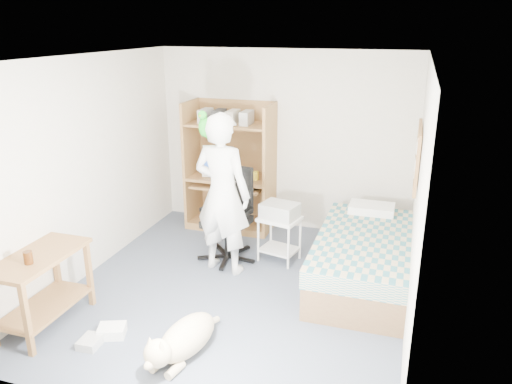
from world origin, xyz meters
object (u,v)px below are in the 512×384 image
Objects in this scene: printer_cart at (279,232)px; dog at (183,339)px; side_desk at (41,279)px; person at (222,194)px; office_chair at (229,227)px; computer_hutch at (231,171)px; bed at (363,258)px.

dog is at bearing -85.47° from printer_cart.
person reaches higher than side_desk.
person is at bearing -73.60° from office_chair.
dog is at bearing -77.90° from computer_hutch.
computer_hutch is 1.37m from person.
computer_hutch is 1.58× the size of office_chair.
computer_hutch is 3.12m from dog.
office_chair is at bearing -71.23° from computer_hutch.
computer_hutch is 0.95× the size of person.
printer_cart is (0.57, 0.43, -0.57)m from person.
side_desk is 0.88× the size of office_chair.
bed is 1.95× the size of dog.
office_chair is 0.63m from person.
computer_hutch is at bearing 150.71° from bed.
printer_cart is (1.80, 2.06, -0.12)m from side_desk.
computer_hutch is at bearing 73.86° from side_desk.
dog is 1.82× the size of printer_cart.
side_desk is 0.53× the size of person.
computer_hutch reaches higher than printer_cart.
person is 3.35× the size of printer_cart.
dog is at bearing -126.21° from bed.
bed is 1.06× the size of person.
person reaches higher than bed.
side_desk is 0.97× the size of dog.
dog is (0.26, -1.67, -0.78)m from person.
side_desk is at bearing 61.99° from person.
person reaches higher than printer_cart.
dog is (0.64, -2.98, -0.65)m from computer_hutch.
bed reaches higher than printer_cart.
computer_hutch is 1.80× the size of side_desk.
computer_hutch reaches higher than side_desk.
computer_hutch is 3.17× the size of printer_cart.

